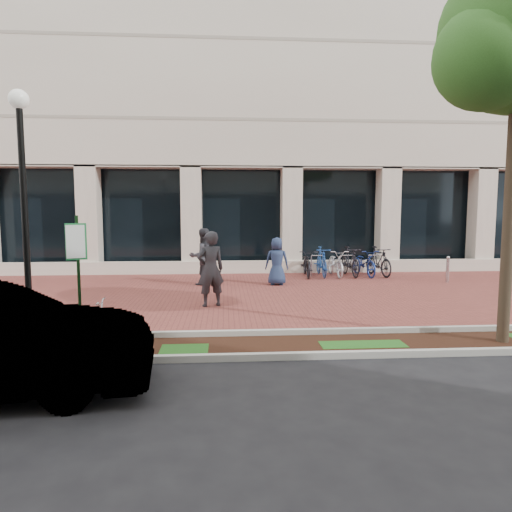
{
  "coord_description": "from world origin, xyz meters",
  "views": [
    {
      "loc": [
        -0.7,
        -13.48,
        2.55
      ],
      "look_at": [
        0.18,
        -0.8,
        1.24
      ],
      "focal_mm": 32.0,
      "sensor_mm": 36.0,
      "label": 1
    }
  ],
  "objects": [
    {
      "name": "pedestrian_right",
      "position": [
        1.05,
        1.6,
        0.81
      ],
      "size": [
        0.82,
        0.56,
        1.61
      ],
      "primitive_type": "imported",
      "rotation": [
        0.0,
        0.0,
        3.09
      ],
      "color": "navy",
      "rests_on": "ground"
    },
    {
      "name": "brick_plaza",
      "position": [
        0.0,
        0.0,
        0.01
      ],
      "size": [
        40.0,
        9.0,
        0.01
      ],
      "primitive_type": "cube",
      "color": "brown",
      "rests_on": "ground"
    },
    {
      "name": "curb_plaza_side",
      "position": [
        0.0,
        -4.5,
        0.06
      ],
      "size": [
        40.0,
        0.12,
        0.12
      ],
      "primitive_type": "cube",
      "color": "#A8A79E",
      "rests_on": "ground"
    },
    {
      "name": "pedestrian_left",
      "position": [
        -1.07,
        -1.63,
        0.99
      ],
      "size": [
        0.84,
        0.68,
        1.98
      ],
      "primitive_type": "imported",
      "rotation": [
        0.0,
        0.0,
        3.47
      ],
      "color": "#26272B",
      "rests_on": "ground"
    },
    {
      "name": "curb_street_side",
      "position": [
        0.0,
        -6.0,
        0.06
      ],
      "size": [
        40.0,
        0.12,
        0.12
      ],
      "primitive_type": "cube",
      "color": "#A8A79E",
      "rests_on": "ground"
    },
    {
      "name": "planting_strip",
      "position": [
        0.0,
        -5.25,
        0.01
      ],
      "size": [
        40.0,
        1.5,
        0.01
      ],
      "primitive_type": "cube",
      "color": "black",
      "rests_on": "ground"
    },
    {
      "name": "bollard",
      "position": [
        7.02,
        1.68,
        0.48
      ],
      "size": [
        0.12,
        0.12,
        0.93
      ],
      "color": "#BABABF",
      "rests_on": "ground"
    },
    {
      "name": "near_office_building",
      "position": [
        0.0,
        10.47,
        10.05
      ],
      "size": [
        40.0,
        12.12,
        16.0
      ],
      "color": "beige",
      "rests_on": "ground"
    },
    {
      "name": "lamppost",
      "position": [
        -4.45,
        -4.6,
        2.66
      ],
      "size": [
        0.36,
        0.36,
        4.74
      ],
      "color": "black",
      "rests_on": "ground"
    },
    {
      "name": "parking_sign",
      "position": [
        -3.19,
        -5.61,
        1.55
      ],
      "size": [
        0.34,
        0.07,
        2.45
      ],
      "rotation": [
        0.0,
        0.0,
        0.38
      ],
      "color": "#133415",
      "rests_on": "ground"
    },
    {
      "name": "locked_bicycle",
      "position": [
        -3.42,
        -5.15,
        0.45
      ],
      "size": [
        1.73,
        0.64,
        0.9
      ],
      "primitive_type": "imported",
      "rotation": [
        0.0,
        0.0,
        1.59
      ],
      "color": "silver",
      "rests_on": "ground"
    },
    {
      "name": "ground",
      "position": [
        0.0,
        0.0,
        0.0
      ],
      "size": [
        120.0,
        120.0,
        0.0
      ],
      "primitive_type": "plane",
      "color": "black",
      "rests_on": "ground"
    },
    {
      "name": "bike_rack_cluster",
      "position": [
        3.76,
        3.42,
        0.53
      ],
      "size": [
        3.59,
        2.0,
        1.13
      ],
      "rotation": [
        0.0,
        0.0,
        0.03
      ],
      "color": "black",
      "rests_on": "ground"
    },
    {
      "name": "pedestrian_mid",
      "position": [
        -1.43,
        1.81,
        0.96
      ],
      "size": [
        1.14,
        1.03,
        1.91
      ],
      "primitive_type": "imported",
      "rotation": [
        0.0,
        0.0,
        3.55
      ],
      "color": "#2A2A2F",
      "rests_on": "ground"
    }
  ]
}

